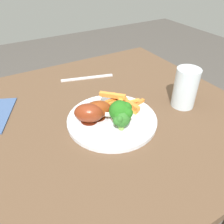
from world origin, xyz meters
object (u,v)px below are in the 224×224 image
object	(u,v)px
dining_table	(91,146)
broccoli_floret_back	(120,117)
carrot_fries_pile	(121,104)
broccoli_floret_front	(122,111)
broccoli_floret_middle	(122,114)
water_glass	(185,88)
dinner_plate	(112,120)
fork	(87,78)
chicken_drumstick_far	(98,110)
chicken_drumstick_near	(90,113)

from	to	relation	value
dining_table	broccoli_floret_back	size ratio (longest dim) A/B	15.67
dining_table	carrot_fries_pile	distance (m)	0.17
dining_table	broccoli_floret_front	world-z (taller)	broccoli_floret_front
broccoli_floret_middle	broccoli_floret_back	xyz separation A→B (m)	(0.01, 0.01, 0.00)
broccoli_floret_front	water_glass	bearing A→B (deg)	-178.76
broccoli_floret_front	dinner_plate	bearing A→B (deg)	-84.55
broccoli_floret_back	water_glass	xyz separation A→B (m)	(-0.23, -0.01, 0.01)
dining_table	fork	bearing A→B (deg)	-113.58
chicken_drumstick_far	water_glass	xyz separation A→B (m)	(-0.25, 0.06, 0.02)
dining_table	water_glass	world-z (taller)	water_glass
broccoli_floret_back	broccoli_floret_front	bearing A→B (deg)	-135.27
broccoli_floret_back	water_glass	bearing A→B (deg)	-176.60
broccoli_floret_front	fork	size ratio (longest dim) A/B	0.38
fork	carrot_fries_pile	bearing A→B (deg)	-74.86
broccoli_floret_middle	dinner_plate	bearing A→B (deg)	-80.09
dinner_plate	broccoli_floret_front	xyz separation A→B (m)	(-0.00, 0.04, 0.05)
broccoli_floret_front	broccoli_floret_back	xyz separation A→B (m)	(0.01, 0.01, -0.01)
broccoli_floret_front	water_glass	world-z (taller)	water_glass
dining_table	chicken_drumstick_far	distance (m)	0.15
water_glass	chicken_drumstick_far	bearing A→B (deg)	-13.16
carrot_fries_pile	fork	xyz separation A→B (m)	(-0.00, -0.24, -0.02)
broccoli_floret_front	water_glass	size ratio (longest dim) A/B	0.61
dining_table	chicken_drumstick_near	bearing A→B (deg)	73.80
broccoli_floret_middle	broccoli_floret_back	bearing A→B (deg)	46.15
dining_table	chicken_drumstick_near	xyz separation A→B (m)	(0.01, 0.03, 0.15)
dining_table	dinner_plate	distance (m)	0.14
dining_table	broccoli_floret_middle	size ratio (longest dim) A/B	16.84
dinner_plate	broccoli_floret_front	bearing A→B (deg)	95.45
broccoli_floret_middle	fork	size ratio (longest dim) A/B	0.29
broccoli_floret_middle	chicken_drumstick_near	size ratio (longest dim) A/B	0.46
dinner_plate	broccoli_floret_front	size ratio (longest dim) A/B	3.37
chicken_drumstick_near	fork	bearing A→B (deg)	-112.67
fork	dining_table	bearing A→B (deg)	-97.96
dinner_plate	broccoli_floret_back	distance (m)	0.07
broccoli_floret_back	dining_table	bearing A→B (deg)	-67.66
chicken_drumstick_near	water_glass	bearing A→B (deg)	169.03
broccoli_floret_middle	chicken_drumstick_near	xyz separation A→B (m)	(0.06, -0.06, -0.01)
broccoli_floret_back	fork	distance (m)	0.32
chicken_drumstick_near	chicken_drumstick_far	world-z (taller)	chicken_drumstick_near
dining_table	broccoli_floret_middle	xyz separation A→B (m)	(-0.05, 0.09, 0.16)
dining_table	broccoli_floret_front	xyz separation A→B (m)	(-0.05, 0.09, 0.17)
dinner_plate	broccoli_floret_middle	world-z (taller)	broccoli_floret_middle
broccoli_floret_middle	water_glass	bearing A→B (deg)	-179.59
chicken_drumstick_near	water_glass	xyz separation A→B (m)	(-0.28, 0.05, 0.02)
chicken_drumstick_near	broccoli_floret_front	bearing A→B (deg)	135.00
chicken_drumstick_far	chicken_drumstick_near	bearing A→B (deg)	11.10
chicken_drumstick_near	water_glass	size ratio (longest dim) A/B	1.00
dining_table	carrot_fries_pile	bearing A→B (deg)	165.70
broccoli_floret_front	fork	distance (m)	0.31
dining_table	broccoli_floret_back	xyz separation A→B (m)	(-0.04, 0.10, 0.16)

